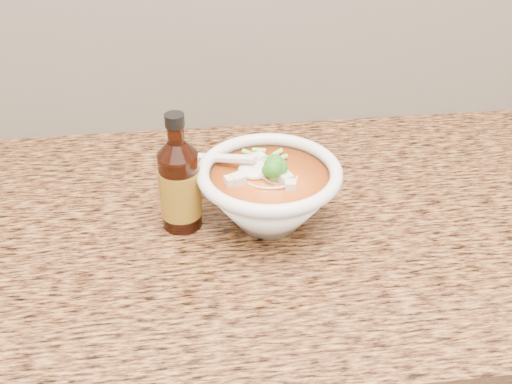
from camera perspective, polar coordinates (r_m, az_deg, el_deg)
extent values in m
cube|color=olive|center=(1.01, 1.01, -3.17)|extent=(4.00, 0.68, 0.04)
cylinder|color=white|center=(0.99, 1.15, -2.38)|extent=(0.09, 0.09, 0.01)
torus|color=white|center=(0.94, 1.21, 1.77)|extent=(0.22, 0.22, 0.02)
torus|color=beige|center=(0.96, 2.16, 1.84)|extent=(0.16, 0.16, 0.00)
torus|color=beige|center=(0.93, 0.78, 0.70)|extent=(0.13, 0.13, 0.00)
torus|color=beige|center=(0.95, 1.41, 1.23)|extent=(0.07, 0.07, 0.00)
torus|color=beige|center=(0.94, 1.97, 0.78)|extent=(0.10, 0.10, 0.00)
torus|color=beige|center=(0.93, 0.21, 0.30)|extent=(0.10, 0.10, 0.00)
torus|color=beige|center=(0.96, 0.57, 1.05)|extent=(0.10, 0.10, 0.00)
torus|color=beige|center=(0.96, 1.55, 1.25)|extent=(0.11, 0.11, 0.00)
torus|color=beige|center=(0.96, 0.64, 1.00)|extent=(0.10, 0.10, 0.00)
torus|color=beige|center=(0.96, 0.30, 0.92)|extent=(0.15, 0.15, 0.00)
cube|color=silver|center=(1.00, 2.21, 3.46)|extent=(0.03, 0.03, 0.02)
cube|color=silver|center=(0.96, 2.41, 2.28)|extent=(0.02, 0.02, 0.02)
cube|color=silver|center=(0.99, 0.40, 3.18)|extent=(0.02, 0.02, 0.02)
cube|color=silver|center=(0.98, 2.56, 2.71)|extent=(0.02, 0.02, 0.01)
cube|color=silver|center=(0.96, -1.13, 2.36)|extent=(0.02, 0.02, 0.02)
cube|color=silver|center=(0.92, -0.75, 0.75)|extent=(0.02, 0.02, 0.02)
cube|color=silver|center=(0.93, 1.72, 1.13)|extent=(0.02, 0.02, 0.02)
ellipsoid|color=#196014|center=(0.93, 1.65, 2.12)|extent=(0.04, 0.04, 0.04)
cylinder|color=#84DC54|center=(1.00, 3.38, 3.40)|extent=(0.02, 0.02, 0.01)
cylinder|color=#84DC54|center=(0.92, 3.52, 0.43)|extent=(0.02, 0.02, 0.01)
cylinder|color=#84DC54|center=(0.98, 4.05, 2.98)|extent=(0.01, 0.02, 0.01)
cylinder|color=#84DC54|center=(0.97, 4.41, 2.40)|extent=(0.02, 0.01, 0.01)
cylinder|color=#84DC54|center=(0.93, 3.02, 1.12)|extent=(0.01, 0.02, 0.01)
cylinder|color=#84DC54|center=(0.92, -1.47, 0.49)|extent=(0.02, 0.02, 0.01)
cylinder|color=#84DC54|center=(0.93, -2.43, 1.09)|extent=(0.02, 0.02, 0.01)
ellipsoid|color=white|center=(0.95, -0.15, 1.98)|extent=(0.05, 0.05, 0.02)
cube|color=white|center=(0.97, -3.16, 3.05)|extent=(0.11, 0.07, 0.03)
cylinder|color=black|center=(0.96, -6.76, 0.15)|extent=(0.07, 0.07, 0.12)
cylinder|color=black|center=(0.91, -7.16, 5.13)|extent=(0.03, 0.03, 0.03)
cylinder|color=black|center=(0.90, -7.26, 6.35)|extent=(0.03, 0.03, 0.02)
cylinder|color=red|center=(0.96, -6.75, 0.03)|extent=(0.07, 0.07, 0.08)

